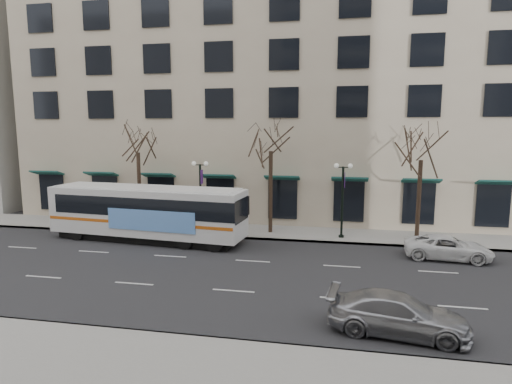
% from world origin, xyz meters
% --- Properties ---
extents(ground, '(160.00, 160.00, 0.00)m').
position_xyz_m(ground, '(0.00, 0.00, 0.00)').
color(ground, black).
rests_on(ground, ground).
extents(sidewalk_far, '(80.00, 4.00, 0.15)m').
position_xyz_m(sidewalk_far, '(5.00, 9.00, 0.07)').
color(sidewalk_far, gray).
rests_on(sidewalk_far, ground).
extents(building_hotel, '(40.00, 20.00, 24.00)m').
position_xyz_m(building_hotel, '(-2.00, 21.00, 12.00)').
color(building_hotel, '#B7A58C').
rests_on(building_hotel, ground).
extents(tree_far_left, '(3.60, 3.60, 8.34)m').
position_xyz_m(tree_far_left, '(-10.00, 8.80, 6.70)').
color(tree_far_left, black).
rests_on(tree_far_left, ground).
extents(tree_far_mid, '(3.60, 3.60, 8.55)m').
position_xyz_m(tree_far_mid, '(0.00, 8.80, 6.91)').
color(tree_far_mid, black).
rests_on(tree_far_mid, ground).
extents(tree_far_right, '(3.60, 3.60, 8.06)m').
position_xyz_m(tree_far_right, '(10.00, 8.80, 6.42)').
color(tree_far_right, black).
rests_on(tree_far_right, ground).
extents(lamp_post_left, '(1.22, 0.45, 5.21)m').
position_xyz_m(lamp_post_left, '(-4.99, 8.20, 2.94)').
color(lamp_post_left, black).
rests_on(lamp_post_left, ground).
extents(lamp_post_right, '(1.22, 0.45, 5.21)m').
position_xyz_m(lamp_post_right, '(5.01, 8.20, 2.94)').
color(lamp_post_right, black).
rests_on(lamp_post_right, ground).
extents(city_bus, '(13.70, 4.22, 3.65)m').
position_xyz_m(city_bus, '(-7.80, 5.49, 2.00)').
color(city_bus, silver).
rests_on(city_bus, ground).
extents(silver_car, '(5.31, 2.67, 1.48)m').
position_xyz_m(silver_car, '(6.95, -5.19, 0.74)').
color(silver_car, '#A6A7AE').
rests_on(silver_car, ground).
extents(white_pickup, '(5.01, 2.62, 1.35)m').
position_xyz_m(white_pickup, '(11.06, 4.90, 0.67)').
color(white_pickup, white).
rests_on(white_pickup, ground).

